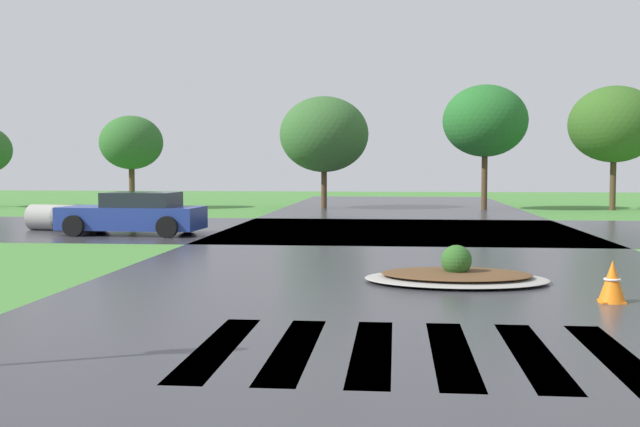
{
  "coord_description": "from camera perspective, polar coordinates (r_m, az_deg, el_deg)",
  "views": [
    {
      "loc": [
        -0.19,
        -3.1,
        2.12
      ],
      "look_at": [
        -1.69,
        12.34,
        1.16
      ],
      "focal_mm": 43.8,
      "sensor_mm": 36.0,
      "label": 1
    }
  ],
  "objects": [
    {
      "name": "asphalt_roadway",
      "position": [
        13.27,
        6.33,
        -5.66
      ],
      "size": [
        11.57,
        80.0,
        0.01
      ],
      "primitive_type": "cube",
      "color": "#35353A",
      "rests_on": "ground"
    },
    {
      "name": "asphalt_cross_road",
      "position": [
        25.64,
        5.96,
        -1.22
      ],
      "size": [
        90.0,
        10.42,
        0.01
      ],
      "primitive_type": "cube",
      "color": "#35353A",
      "rests_on": "ground"
    },
    {
      "name": "crosswalk_stripes",
      "position": [
        9.08,
        6.71,
        -9.97
      ],
      "size": [
        4.95,
        3.25,
        0.01
      ],
      "color": "white",
      "rests_on": "ground"
    },
    {
      "name": "median_island",
      "position": [
        14.42,
        9.92,
        -4.47
      ],
      "size": [
        3.33,
        2.31,
        0.68
      ],
      "color": "#9E9B93",
      "rests_on": "ground"
    },
    {
      "name": "car_blue_compact",
      "position": [
        24.56,
        -13.42,
        -0.06
      ],
      "size": [
        4.34,
        2.27,
        1.3
      ],
      "rotation": [
        0.0,
        0.0,
        3.09
      ],
      "color": "navy",
      "rests_on": "ground"
    },
    {
      "name": "drainage_pipe_stack",
      "position": [
        26.69,
        -18.14,
        -0.29
      ],
      "size": [
        2.58,
        1.27,
        0.84
      ],
      "color": "#9E9B93",
      "rests_on": "ground"
    },
    {
      "name": "traffic_cone",
      "position": [
        12.9,
        20.57,
        -4.71
      ],
      "size": [
        0.42,
        0.42,
        0.66
      ],
      "color": "orange",
      "rests_on": "ground"
    },
    {
      "name": "background_treeline",
      "position": [
        37.99,
        5.04,
        6.03
      ],
      "size": [
        34.63,
        4.67,
        5.95
      ],
      "color": "#4C3823",
      "rests_on": "ground"
    }
  ]
}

